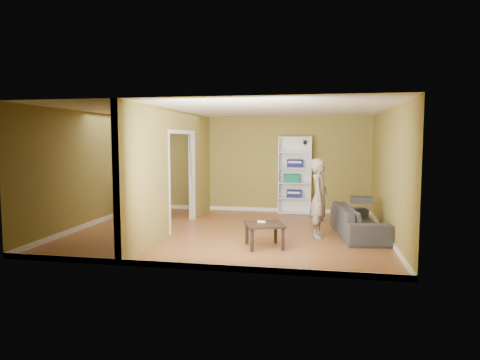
# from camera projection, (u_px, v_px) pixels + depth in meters

# --- Properties ---
(room_shell) EXTENTS (6.50, 6.50, 6.50)m
(room_shell) POSITION_uv_depth(u_px,v_px,m) (229.00, 171.00, 9.08)
(room_shell) COLOR brown
(room_shell) RESTS_ON ground
(partition) EXTENTS (0.22, 5.50, 2.60)m
(partition) POSITION_uv_depth(u_px,v_px,m) (175.00, 171.00, 9.30)
(partition) COLOR olive
(partition) RESTS_ON ground
(wall_speaker) EXTENTS (0.10, 0.10, 0.10)m
(wall_speaker) POSITION_uv_depth(u_px,v_px,m) (305.00, 142.00, 11.38)
(wall_speaker) COLOR black
(wall_speaker) RESTS_ON room_shell
(sofa) EXTENTS (2.22, 1.18, 0.80)m
(sofa) POSITION_uv_depth(u_px,v_px,m) (359.00, 217.00, 8.75)
(sofa) COLOR black
(sofa) RESTS_ON ground
(person) EXTENTS (0.76, 0.64, 1.88)m
(person) POSITION_uv_depth(u_px,v_px,m) (320.00, 191.00, 8.60)
(person) COLOR slate
(person) RESTS_ON ground
(bookshelf) EXTENTS (0.87, 0.38, 2.06)m
(bookshelf) POSITION_uv_depth(u_px,v_px,m) (295.00, 175.00, 11.42)
(bookshelf) COLOR white
(bookshelf) RESTS_ON ground
(paper_box_navy_a) EXTENTS (0.39, 0.25, 0.20)m
(paper_box_navy_a) POSITION_uv_depth(u_px,v_px,m) (294.00, 194.00, 11.42)
(paper_box_navy_a) COLOR navy
(paper_box_navy_a) RESTS_ON bookshelf
(paper_box_teal) EXTENTS (0.43, 0.28, 0.22)m
(paper_box_teal) POSITION_uv_depth(u_px,v_px,m) (292.00, 178.00, 11.40)
(paper_box_teal) COLOR #1D7059
(paper_box_teal) RESTS_ON bookshelf
(paper_box_navy_b) EXTENTS (0.41, 0.26, 0.21)m
(paper_box_navy_b) POSITION_uv_depth(u_px,v_px,m) (295.00, 163.00, 11.34)
(paper_box_navy_b) COLOR navy
(paper_box_navy_b) RESTS_ON bookshelf
(coffee_table) EXTENTS (0.67, 0.67, 0.44)m
(coffee_table) POSITION_uv_depth(u_px,v_px,m) (264.00, 227.00, 7.81)
(coffee_table) COLOR #35251C
(coffee_table) RESTS_ON ground
(game_controller) EXTENTS (0.14, 0.04, 0.03)m
(game_controller) POSITION_uv_depth(u_px,v_px,m) (262.00, 222.00, 7.91)
(game_controller) COLOR white
(game_controller) RESTS_ON coffee_table
(dining_table) EXTENTS (1.14, 0.76, 0.71)m
(dining_table) POSITION_uv_depth(u_px,v_px,m) (147.00, 192.00, 10.94)
(dining_table) COLOR tan
(dining_table) RESTS_ON ground
(chair_left) EXTENTS (0.63, 0.63, 1.05)m
(chair_left) POSITION_uv_depth(u_px,v_px,m) (119.00, 196.00, 11.11)
(chair_left) COLOR tan
(chair_left) RESTS_ON ground
(chair_near) EXTENTS (0.43, 0.43, 0.87)m
(chair_near) POSITION_uv_depth(u_px,v_px,m) (140.00, 203.00, 10.32)
(chair_near) COLOR #D1B088
(chair_near) RESTS_ON ground
(chair_far) EXTENTS (0.51, 0.51, 0.95)m
(chair_far) POSITION_uv_depth(u_px,v_px,m) (161.00, 195.00, 11.54)
(chair_far) COLOR tan
(chair_far) RESTS_ON ground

